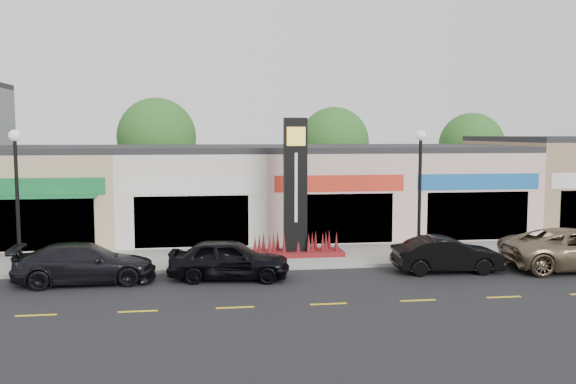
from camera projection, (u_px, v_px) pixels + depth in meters
name	position (u px, v px, depth m)	size (l,w,h in m)	color
ground	(231.00, 284.00, 22.15)	(120.00, 120.00, 0.00)	black
sidewalk	(226.00, 258.00, 26.43)	(52.00, 4.30, 0.15)	gray
curb	(229.00, 270.00, 24.22)	(52.00, 0.20, 0.15)	gray
shop_beige	(59.00, 192.00, 32.07)	(7.00, 10.85, 4.80)	tan
shop_cream	(193.00, 190.00, 33.03)	(7.00, 10.01, 4.80)	beige
shop_pink_w	(320.00, 189.00, 33.98)	(7.00, 10.01, 4.80)	#C9A299
shop_pink_e	(440.00, 187.00, 34.94)	(7.00, 10.01, 4.80)	#C9A299
shop_tan	(554.00, 182.00, 35.87)	(7.00, 10.01, 5.30)	#987458
tree_rear_west	(157.00, 137.00, 40.33)	(5.20, 5.20, 7.83)	#382619
tree_rear_mid	(334.00, 142.00, 42.00)	(4.80, 4.80, 7.29)	#382619
tree_rear_east	(471.00, 145.00, 43.39)	(4.60, 4.60, 6.94)	#382619
lamp_west_near	(17.00, 186.00, 23.19)	(0.44, 0.44, 5.47)	black
lamp_east_near	(420.00, 182.00, 25.37)	(0.44, 0.44, 5.47)	black
pylon_sign	(295.00, 207.00, 26.48)	(4.20, 1.30, 6.00)	maroon
car_dark_sedan	(85.00, 263.00, 22.29)	(5.07, 2.06, 1.47)	black
car_black_sedan	(229.00, 259.00, 22.86)	(4.52, 1.82, 1.54)	black
car_black_conv	(447.00, 255.00, 24.03)	(4.27, 1.49, 1.41)	black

